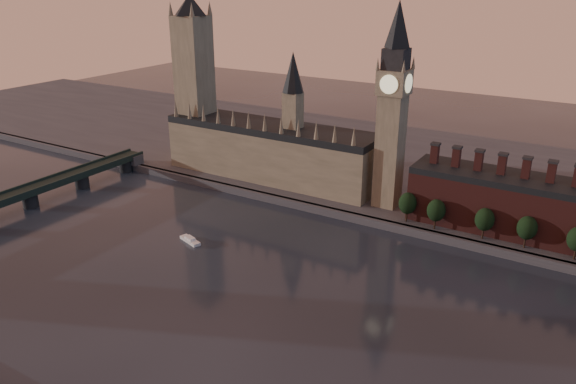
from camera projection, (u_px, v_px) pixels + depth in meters
name	position (u px, v px, depth m)	size (l,w,h in m)	color
ground	(250.00, 304.00, 212.40)	(900.00, 900.00, 0.00)	black
north_bank	(412.00, 169.00, 353.32)	(900.00, 182.00, 4.00)	#49494E
palace_of_westminster	(272.00, 148.00, 327.17)	(130.00, 30.30, 74.00)	gray
victoria_tower	(194.00, 75.00, 340.55)	(24.00, 24.00, 108.00)	gray
big_ben	(393.00, 105.00, 274.40)	(15.00, 15.00, 107.00)	gray
chimney_block	(532.00, 207.00, 254.67)	(110.00, 25.00, 37.00)	#51211F
embankment_tree_0	(408.00, 203.00, 270.40)	(8.60, 8.60, 14.88)	black
embankment_tree_1	(436.00, 210.00, 262.27)	(8.60, 8.60, 14.88)	black
embankment_tree_2	(485.00, 220.00, 252.56)	(8.60, 8.60, 14.88)	black
embankment_tree_3	(527.00, 228.00, 244.22)	(8.60, 8.60, 14.88)	black
river_boat	(190.00, 240.00, 261.32)	(13.20, 7.42, 2.54)	white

